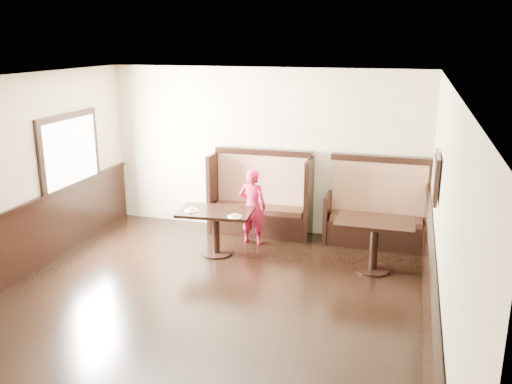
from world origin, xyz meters
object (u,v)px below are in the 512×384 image
at_px(booth_main, 261,203).
at_px(table_neighbor, 375,233).
at_px(booth_neighbor, 377,216).
at_px(child, 253,207).
at_px(table_main, 216,221).

height_order(booth_main, table_neighbor, booth_main).
relative_size(booth_main, table_neighbor, 1.58).
xyz_separation_m(booth_neighbor, child, (-1.94, -0.54, 0.15)).
xyz_separation_m(booth_main, booth_neighbor, (1.95, -0.00, -0.05)).
distance_m(booth_neighbor, table_main, 2.62).
bearing_deg(booth_neighbor, table_neighbor, -87.59).
distance_m(table_main, table_neighbor, 2.40).
bearing_deg(child, table_neighbor, 167.85).
height_order(booth_main, child, booth_main).
height_order(booth_neighbor, child, booth_neighbor).
bearing_deg(booth_neighbor, table_main, -154.08).
xyz_separation_m(booth_main, table_main, (-0.40, -1.15, 0.02)).
bearing_deg(table_main, child, 50.69).
relative_size(table_neighbor, child, 0.88).
bearing_deg(table_neighbor, table_main, -178.10).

